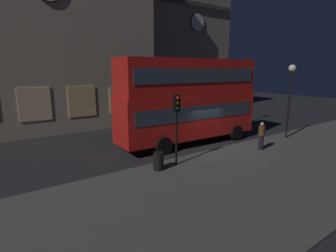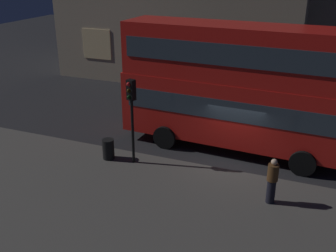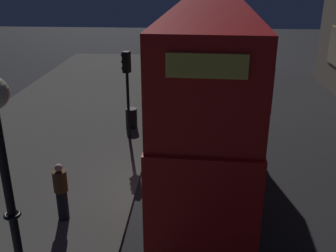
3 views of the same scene
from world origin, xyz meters
The scene contains 6 objects.
ground_plane centered at (0.00, 0.00, 0.00)m, with size 80.00×80.00×0.00m, color #232326.
sidewalk_slab centered at (0.00, -5.24, 0.06)m, with size 44.00×8.52×0.12m, color #4C4944.
double_decker_bus centered at (-0.47, 1.28, 3.20)m, with size 10.36×3.09×5.75m.
traffic_light_near_kerb centered at (-3.93, -1.89, 2.80)m, with size 0.37×0.39×3.71m.
pedestrian centered at (2.03, -2.82, 1.01)m, with size 0.39×0.39×1.75m.
litter_bin centered at (-5.12, -1.96, 0.58)m, with size 0.52×0.52×0.91m, color black.
Camera 2 is at (3.14, -15.53, 8.22)m, focal length 42.37 mm.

